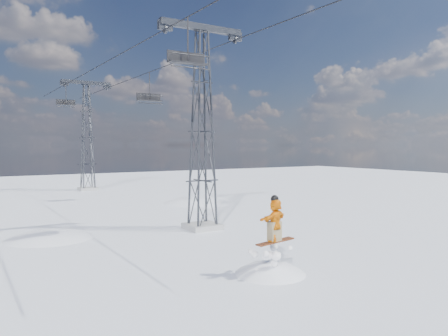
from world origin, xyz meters
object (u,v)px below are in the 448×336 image
Objects in this scene: snowboarder_jump at (270,317)px; lift_chair_near at (187,59)px; lift_tower_near at (202,132)px; lift_tower_far at (87,138)px.

snowboarder_jump is 12.28m from lift_chair_near.
lift_tower_near reaches higher than lift_chair_near.
lift_tower_near is 25.00m from lift_tower_far.
lift_tower_near and lift_tower_far have the same top height.
lift_chair_near reaches higher than snowboarder_jump.
lift_tower_near is 4.79m from lift_chair_near.
lift_tower_far is at bearing 86.57° from snowboarder_jump.
lift_chair_near is (-2.20, -27.55, 3.41)m from lift_tower_far.
lift_tower_near is 1.00× the size of lift_tower_far.
lift_tower_near reaches higher than snowboarder_jump.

